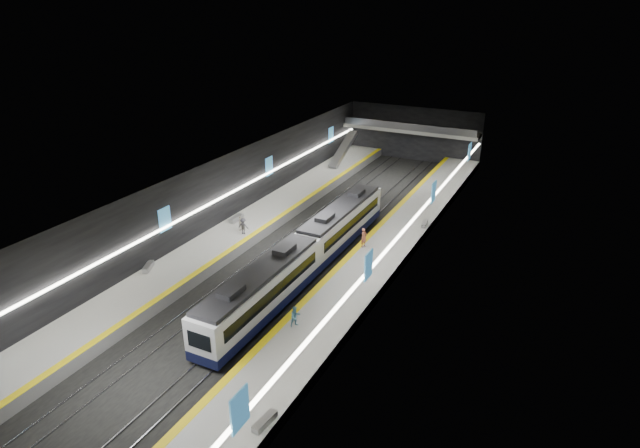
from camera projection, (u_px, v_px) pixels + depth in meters
The scene contains 26 objects.
ground at pixel (303, 250), 52.68m from camera, with size 70.00×70.00×0.00m, color black.
ceiling at pixel (302, 173), 49.49m from camera, with size 20.00×70.00×0.04m, color beige.
wall_left at pixel (218, 197), 55.20m from camera, with size 0.04×70.00×8.00m, color black.
wall_right at pixel (403, 232), 46.98m from camera, with size 0.04×70.00×8.00m, color black.
wall_back at pixel (414, 134), 79.79m from camera, with size 20.00×0.04×8.00m, color black.
platform_left at pixel (240, 232), 55.56m from camera, with size 5.00×70.00×1.00m, color slate.
tile_surface_left at pixel (240, 227), 55.36m from camera, with size 5.00×70.00×0.02m, color #999995.
tactile_strip_left at pixel (258, 231), 54.45m from camera, with size 0.60×70.00×0.02m, color yellow.
platform_right at pixel (375, 262), 49.40m from camera, with size 5.00×70.00×1.00m, color slate.
tile_surface_right at pixel (375, 257), 49.20m from camera, with size 5.00×70.00×0.02m, color #999995.
tactile_strip_right at pixel (353, 252), 50.10m from camera, with size 0.60×70.00×0.02m, color yellow.
rails at pixel (303, 250), 52.66m from camera, with size 6.52×70.00×0.12m.
train at pixel (306, 252), 47.43m from camera, with size 2.69×30.04×3.60m.
ad_posters at pixel (308, 205), 51.71m from camera, with size 19.94×53.50×2.20m.
cove_light_left at pixel (220, 199), 55.19m from camera, with size 0.25×68.60×0.12m, color white.
cove_light_right at pixel (401, 234), 47.14m from camera, with size 0.25×68.60×0.12m, color white.
mezzanine_bridge at pixel (410, 130), 77.68m from camera, with size 20.00×3.00×1.50m.
escalator at pixel (343, 149), 75.93m from camera, with size 1.20×8.00×0.60m, color #99999E.
bench_left_near at pixel (148, 267), 46.95m from camera, with size 0.51×1.83×0.45m, color #99999E.
bench_left_far at pixel (236, 219), 56.92m from camera, with size 0.56×2.01×0.49m, color #99999E.
bench_right_near at pixel (265, 422), 30.04m from camera, with size 0.50×1.78×0.44m, color #99999E.
bench_right_far at pixel (425, 224), 55.77m from camera, with size 0.48×1.71×0.42m, color #99999E.
passenger_right_a at pixel (364, 238), 50.82m from camera, with size 0.68×0.45×1.88m, color #D16E4E.
passenger_right_b at pixel (295, 317), 38.71m from camera, with size 0.78×0.61×1.61m, color teal.
passenger_left_a at pixel (240, 223), 54.37m from camera, with size 0.93×0.39×1.58m, color beige.
passenger_left_b at pixel (243, 226), 53.57m from camera, with size 1.09×0.63×1.68m, color #47464F.
Camera 1 is at (22.63, -41.54, 23.39)m, focal length 30.00 mm.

